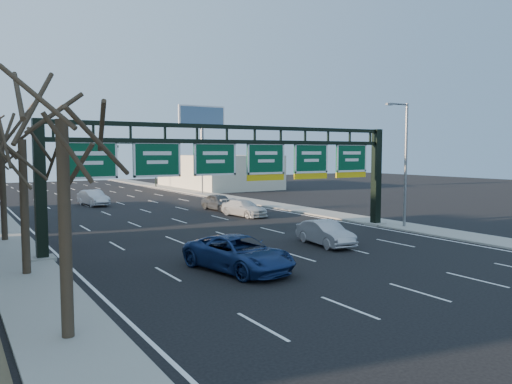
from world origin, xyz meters
TOP-DOWN VIEW (x-y plane):
  - ground at (0.00, 0.00)m, footprint 160.00×160.00m
  - sidewalk_right at (12.80, 20.00)m, footprint 3.00×120.00m
  - lane_markings at (0.00, 20.00)m, footprint 21.60×120.00m
  - sign_gantry at (0.16, 8.00)m, footprint 24.60×1.20m
  - building_right_distant at (20.00, 50.00)m, footprint 12.00×20.00m
  - tree_near at (-12.80, -4.00)m, footprint 3.60×3.60m
  - tree_gantry at (-12.80, 5.00)m, footprint 3.60×3.60m
  - tree_mid at (-12.80, 15.00)m, footprint 3.60×3.60m
  - streetlight_near at (12.47, 6.00)m, footprint 2.15×0.22m
  - streetlight_far at (12.47, 40.00)m, footprint 2.15×0.22m
  - billboard_right at (15.00, 44.98)m, footprint 7.00×0.50m
  - traffic_signal_mast at (5.69, 55.00)m, footprint 10.16×0.54m
  - car_blue_suv at (-4.26, 0.85)m, footprint 3.81×6.28m
  - car_silver_sedan at (3.26, 3.68)m, footprint 1.99×4.53m
  - car_white_wagon at (5.94, 17.80)m, footprint 2.71×5.04m
  - car_grey_far at (6.17, 22.86)m, footprint 2.11×4.64m
  - car_silver_distant at (-3.00, 33.27)m, footprint 2.35×5.03m

SIDE VIEW (x-z plane):
  - ground at x=0.00m, z-range 0.00..0.00m
  - lane_markings at x=0.00m, z-range 0.00..0.01m
  - sidewalk_right at x=12.80m, z-range 0.00..0.12m
  - car_white_wagon at x=5.94m, z-range 0.00..1.39m
  - car_silver_sedan at x=3.26m, z-range 0.00..1.45m
  - car_grey_far at x=6.17m, z-range 0.00..1.54m
  - car_silver_distant at x=-3.00m, z-range 0.00..1.60m
  - car_blue_suv at x=-4.26m, z-range 0.00..1.63m
  - building_right_distant at x=20.00m, z-range 0.00..5.00m
  - sign_gantry at x=0.16m, z-range 1.03..8.23m
  - streetlight_near at x=12.47m, z-range 0.58..9.58m
  - streetlight_far at x=12.47m, z-range 0.58..9.58m
  - traffic_signal_mast at x=5.69m, z-range 2.00..9.00m
  - tree_gantry at x=-12.80m, z-range 2.87..11.35m
  - tree_near at x=-12.80m, z-range 3.05..11.91m
  - tree_mid at x=-12.80m, z-range 3.23..12.47m
  - billboard_right at x=15.00m, z-range 3.06..15.06m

